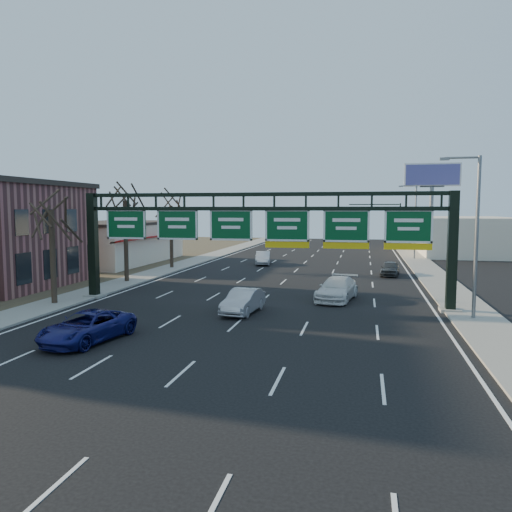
% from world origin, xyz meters
% --- Properties ---
extents(ground, '(160.00, 160.00, 0.00)m').
position_xyz_m(ground, '(0.00, 0.00, 0.00)').
color(ground, black).
rests_on(ground, ground).
extents(sidewalk_left, '(3.00, 120.00, 0.12)m').
position_xyz_m(sidewalk_left, '(-12.80, 20.00, 0.06)').
color(sidewalk_left, gray).
rests_on(sidewalk_left, ground).
extents(sidewalk_right, '(3.00, 120.00, 0.12)m').
position_xyz_m(sidewalk_right, '(12.80, 20.00, 0.06)').
color(sidewalk_right, gray).
rests_on(sidewalk_right, ground).
extents(dirt_strip_left, '(21.00, 120.00, 0.06)m').
position_xyz_m(dirt_strip_left, '(-25.00, 20.00, 0.03)').
color(dirt_strip_left, '#473D2B').
rests_on(dirt_strip_left, ground).
extents(lane_markings, '(21.60, 120.00, 0.01)m').
position_xyz_m(lane_markings, '(0.00, 20.00, 0.01)').
color(lane_markings, white).
rests_on(lane_markings, ground).
extents(sign_gantry, '(24.60, 1.20, 7.20)m').
position_xyz_m(sign_gantry, '(0.16, 8.00, 4.63)').
color(sign_gantry, black).
rests_on(sign_gantry, ground).
extents(brick_block, '(10.40, 12.40, 8.30)m').
position_xyz_m(brick_block, '(-21.50, 11.00, 4.16)').
color(brick_block, '#935051').
rests_on(brick_block, ground).
extents(cream_strip, '(10.90, 18.40, 4.70)m').
position_xyz_m(cream_strip, '(-21.48, 29.00, 2.36)').
color(cream_strip, beige).
rests_on(cream_strip, ground).
extents(building_right_distant, '(12.00, 20.00, 5.00)m').
position_xyz_m(building_right_distant, '(20.00, 50.00, 2.50)').
color(building_right_distant, beige).
rests_on(building_right_distant, ground).
extents(tree_gantry, '(3.60, 3.60, 8.48)m').
position_xyz_m(tree_gantry, '(-12.80, 5.00, 7.11)').
color(tree_gantry, '#2D2219').
rests_on(tree_gantry, sidewalk_left).
extents(tree_mid, '(3.60, 3.60, 9.24)m').
position_xyz_m(tree_mid, '(-12.80, 15.00, 7.85)').
color(tree_mid, '#2D2219').
rests_on(tree_mid, sidewalk_left).
extents(tree_far, '(3.60, 3.60, 8.86)m').
position_xyz_m(tree_far, '(-12.80, 25.00, 7.48)').
color(tree_far, '#2D2219').
rests_on(tree_far, sidewalk_left).
extents(streetlight_near, '(2.15, 0.22, 9.00)m').
position_xyz_m(streetlight_near, '(12.47, 6.00, 5.08)').
color(streetlight_near, slate).
rests_on(streetlight_near, sidewalk_right).
extents(streetlight_far, '(2.15, 0.22, 9.00)m').
position_xyz_m(streetlight_far, '(12.47, 40.00, 5.08)').
color(streetlight_far, slate).
rests_on(streetlight_far, sidewalk_right).
extents(billboard_right, '(7.00, 0.50, 12.00)m').
position_xyz_m(billboard_right, '(15.00, 44.98, 9.06)').
color(billboard_right, slate).
rests_on(billboard_right, ground).
extents(traffic_signal_mast, '(10.16, 0.54, 7.00)m').
position_xyz_m(traffic_signal_mast, '(5.69, 55.00, 5.50)').
color(traffic_signal_mast, black).
rests_on(traffic_signal_mast, ground).
extents(car_blue_suv, '(3.12, 5.34, 1.40)m').
position_xyz_m(car_blue_suv, '(-5.84, -2.68, 0.70)').
color(car_blue_suv, navy).
rests_on(car_blue_suv, ground).
extents(car_silver_sedan, '(1.92, 4.40, 1.41)m').
position_xyz_m(car_silver_sedan, '(-0.31, 5.04, 0.70)').
color(car_silver_sedan, '#AAA9AE').
rests_on(car_silver_sedan, ground).
extents(car_white_wagon, '(3.01, 5.55, 1.53)m').
position_xyz_m(car_white_wagon, '(4.87, 10.48, 0.76)').
color(car_white_wagon, silver).
rests_on(car_white_wagon, ground).
extents(car_grey_far, '(2.04, 4.11, 1.35)m').
position_xyz_m(car_grey_far, '(8.97, 23.98, 0.67)').
color(car_grey_far, '#393C3E').
rests_on(car_grey_far, ground).
extents(car_silver_distant, '(2.22, 4.52, 1.43)m').
position_xyz_m(car_silver_distant, '(-4.31, 30.58, 0.71)').
color(car_silver_distant, silver).
rests_on(car_silver_distant, ground).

